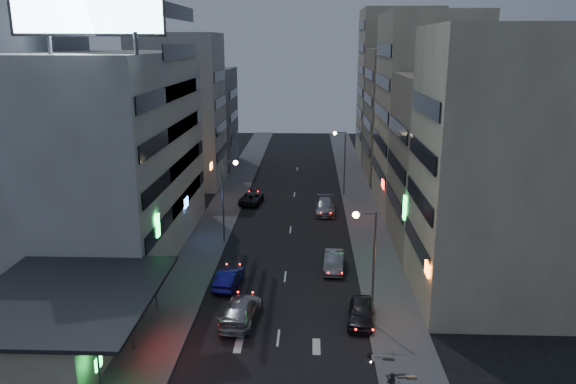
# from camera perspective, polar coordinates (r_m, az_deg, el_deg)

# --- Properties ---
(ground) EXTENTS (180.00, 180.00, 0.00)m
(ground) POSITION_cam_1_polar(r_m,az_deg,el_deg) (34.71, -1.39, -17.85)
(ground) COLOR black
(ground) RESTS_ON ground
(sidewalk_left) EXTENTS (4.00, 120.00, 0.12)m
(sidewalk_left) POSITION_cam_1_polar(r_m,az_deg,el_deg) (62.80, -6.94, -2.52)
(sidewalk_left) COLOR #4C4C4F
(sidewalk_left) RESTS_ON ground
(sidewalk_right) EXTENTS (4.00, 120.00, 0.12)m
(sidewalk_right) POSITION_cam_1_polar(r_m,az_deg,el_deg) (62.30, 7.76, -2.69)
(sidewalk_right) COLOR #4C4C4F
(sidewalk_right) RESTS_ON ground
(food_court) EXTENTS (11.00, 13.00, 3.88)m
(food_court) POSITION_cam_1_polar(r_m,az_deg,el_deg) (38.76, -22.66, -12.01)
(food_court) COLOR beige
(food_court) RESTS_ON ground
(white_building) EXTENTS (14.00, 24.00, 18.00)m
(white_building) POSITION_cam_1_polar(r_m,az_deg,el_deg) (53.55, -18.53, 3.63)
(white_building) COLOR silver
(white_building) RESTS_ON ground
(grey_tower) EXTENTS (10.00, 14.00, 34.00)m
(grey_tower) POSITION_cam_1_polar(r_m,az_deg,el_deg) (59.17, -26.50, 11.69)
(grey_tower) COLOR gray
(grey_tower) RESTS_ON ground
(shophouse_near) EXTENTS (10.00, 11.00, 20.00)m
(shophouse_near) POSITION_cam_1_polar(r_m,az_deg,el_deg) (42.61, 20.07, 2.11)
(shophouse_near) COLOR beige
(shophouse_near) RESTS_ON ground
(shophouse_mid) EXTENTS (11.00, 12.00, 16.00)m
(shophouse_mid) POSITION_cam_1_polar(r_m,az_deg,el_deg) (53.95, 16.80, 2.77)
(shophouse_mid) COLOR gray
(shophouse_mid) RESTS_ON ground
(shophouse_far) EXTENTS (10.00, 14.00, 22.00)m
(shophouse_far) POSITION_cam_1_polar(r_m,az_deg,el_deg) (65.87, 13.83, 7.73)
(shophouse_far) COLOR beige
(shophouse_far) RESTS_ON ground
(far_left_a) EXTENTS (11.00, 10.00, 20.00)m
(far_left_a) POSITION_cam_1_polar(r_m,az_deg,el_deg) (76.64, -10.99, 8.10)
(far_left_a) COLOR silver
(far_left_a) RESTS_ON ground
(far_left_b) EXTENTS (12.00, 10.00, 15.00)m
(far_left_b) POSITION_cam_1_polar(r_m,az_deg,el_deg) (89.65, -9.35, 7.53)
(far_left_b) COLOR gray
(far_left_b) RESTS_ON ground
(far_right_a) EXTENTS (11.00, 12.00, 18.00)m
(far_right_a) POSITION_cam_1_polar(r_m,az_deg,el_deg) (80.85, 12.04, 7.67)
(far_right_a) COLOR gray
(far_right_a) RESTS_ON ground
(far_right_b) EXTENTS (12.00, 12.00, 24.00)m
(far_right_b) POSITION_cam_1_polar(r_m,az_deg,el_deg) (94.40, 11.04, 10.56)
(far_right_b) COLOR beige
(far_right_b) RESTS_ON ground
(street_lamp_right_near) EXTENTS (1.60, 0.44, 8.02)m
(street_lamp_right_near) POSITION_cam_1_polar(r_m,az_deg,el_deg) (37.79, 8.17, -6.03)
(street_lamp_right_near) COLOR #595B60
(street_lamp_right_near) RESTS_ON sidewalk_right
(street_lamp_left) EXTENTS (1.60, 0.44, 8.02)m
(street_lamp_left) POSITION_cam_1_polar(r_m,az_deg,el_deg) (53.43, -6.24, 0.30)
(street_lamp_left) COLOR #595B60
(street_lamp_left) RESTS_ON sidewalk_left
(street_lamp_right_far) EXTENTS (1.60, 0.44, 8.02)m
(street_lamp_right_far) POSITION_cam_1_polar(r_m,az_deg,el_deg) (70.51, 5.48, 3.91)
(street_lamp_right_far) COLOR #595B60
(street_lamp_right_far) RESTS_ON sidewalk_right
(parked_car_right_near) EXTENTS (2.24, 4.56, 1.50)m
(parked_car_right_near) POSITION_cam_1_polar(r_m,az_deg,el_deg) (39.99, 7.42, -12.02)
(parked_car_right_near) COLOR #28282D
(parked_car_right_near) RESTS_ON ground
(parked_car_right_mid) EXTENTS (1.95, 4.73, 1.52)m
(parked_car_right_mid) POSITION_cam_1_polar(r_m,az_deg,el_deg) (48.27, 4.68, -7.04)
(parked_car_right_mid) COLOR gray
(parked_car_right_mid) RESTS_ON ground
(parked_car_left) EXTENTS (2.88, 5.29, 1.41)m
(parked_car_left) POSITION_cam_1_polar(r_m,az_deg,el_deg) (67.64, -3.72, -0.59)
(parked_car_left) COLOR #232428
(parked_car_left) RESTS_ON ground
(parked_car_right_far) EXTENTS (2.27, 5.44, 1.57)m
(parked_car_right_far) POSITION_cam_1_polar(r_m,az_deg,el_deg) (63.87, 3.78, -1.46)
(parked_car_right_far) COLOR gray
(parked_car_right_far) RESTS_ON ground
(road_car_blue) EXTENTS (2.12, 4.63, 1.47)m
(road_car_blue) POSITION_cam_1_polar(r_m,az_deg,el_deg) (45.22, -6.02, -8.68)
(road_car_blue) COLOR navy
(road_car_blue) RESTS_ON ground
(road_car_silver) EXTENTS (2.90, 5.84, 1.63)m
(road_car_silver) POSITION_cam_1_polar(r_m,az_deg,el_deg) (39.92, -4.82, -11.89)
(road_car_silver) COLOR #A2A3AA
(road_car_silver) RESTS_ON ground
(scooter_silver_a) EXTENTS (0.72, 1.73, 1.03)m
(scooter_silver_a) POSITION_cam_1_polar(r_m,az_deg,el_deg) (34.77, 12.82, -16.96)
(scooter_silver_a) COLOR #9C9EA3
(scooter_silver_a) RESTS_ON sidewalk_right
(scooter_blue) EXTENTS (1.07, 1.77, 1.02)m
(scooter_blue) POSITION_cam_1_polar(r_m,az_deg,el_deg) (33.99, 12.28, -17.74)
(scooter_blue) COLOR navy
(scooter_blue) RESTS_ON sidewalk_right
(scooter_black_b) EXTENTS (0.87, 1.87, 1.10)m
(scooter_black_b) POSITION_cam_1_polar(r_m,az_deg,el_deg) (34.77, 11.89, -16.84)
(scooter_black_b) COLOR black
(scooter_black_b) RESTS_ON sidewalk_right
(scooter_silver_b) EXTENTS (0.83, 2.03, 1.21)m
(scooter_silver_b) POSITION_cam_1_polar(r_m,az_deg,el_deg) (36.24, 10.72, -15.26)
(scooter_silver_b) COLOR #999CA0
(scooter_silver_b) RESTS_ON sidewalk_right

